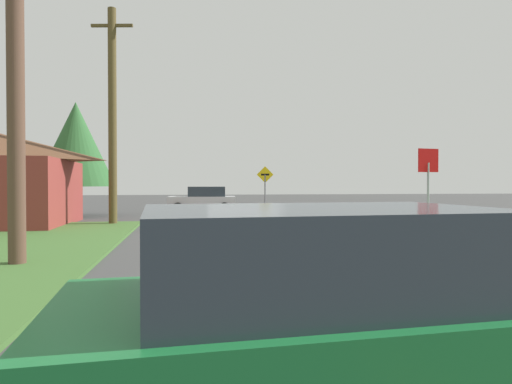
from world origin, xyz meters
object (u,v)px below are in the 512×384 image
(direction_sign, at_px, (265,185))
(stop_sign, at_px, (428,177))
(car_approaching_junction, at_px, (203,200))
(utility_pole_near, at_px, (16,98))
(oak_tree_left, at_px, (76,144))
(car_behind_on_main_road, at_px, (356,323))
(utility_pole_mid, at_px, (112,115))

(direction_sign, bearing_deg, stop_sign, -74.51)
(car_approaching_junction, distance_m, direction_sign, 5.05)
(utility_pole_near, distance_m, direction_sign, 15.97)
(stop_sign, height_order, oak_tree_left, oak_tree_left)
(stop_sign, height_order, car_behind_on_main_road, stop_sign)
(car_behind_on_main_road, xyz_separation_m, utility_pole_mid, (-4.28, 17.25, 3.96))
(car_behind_on_main_road, relative_size, direction_sign, 1.60)
(utility_pole_mid, bearing_deg, utility_pole_near, -92.72)
(oak_tree_left, bearing_deg, stop_sign, -44.90)
(car_approaching_junction, height_order, car_behind_on_main_road, same)
(direction_sign, bearing_deg, car_behind_on_main_road, -98.42)
(utility_pole_near, height_order, direction_sign, utility_pole_near)
(stop_sign, bearing_deg, utility_pole_near, 4.43)
(stop_sign, height_order, utility_pole_near, utility_pole_near)
(stop_sign, xyz_separation_m, direction_sign, (-3.11, 11.21, -0.30))
(stop_sign, height_order, utility_pole_mid, utility_pole_mid)
(stop_sign, xyz_separation_m, car_approaching_junction, (-6.30, 15.02, -1.20))
(direction_sign, bearing_deg, utility_pole_near, -119.75)
(stop_sign, bearing_deg, oak_tree_left, -53.60)
(car_approaching_junction, distance_m, utility_pole_near, 18.40)
(car_approaching_junction, bearing_deg, utility_pole_near, 79.71)
(car_approaching_junction, relative_size, oak_tree_left, 0.66)
(stop_sign, distance_m, car_behind_on_main_road, 11.74)
(stop_sign, height_order, car_approaching_junction, stop_sign)
(car_behind_on_main_road, height_order, oak_tree_left, oak_tree_left)
(utility_pole_mid, distance_m, direction_sign, 8.88)
(stop_sign, distance_m, direction_sign, 11.64)
(utility_pole_near, relative_size, oak_tree_left, 1.12)
(utility_pole_mid, bearing_deg, oak_tree_left, 115.73)
(utility_pole_near, height_order, utility_pole_mid, utility_pole_mid)
(utility_pole_near, bearing_deg, utility_pole_mid, 87.28)
(stop_sign, relative_size, direction_sign, 1.05)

